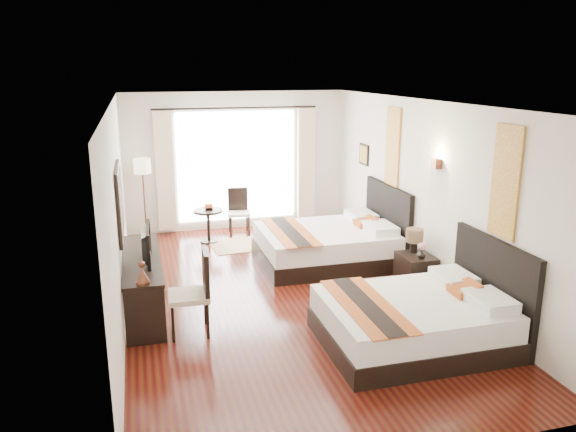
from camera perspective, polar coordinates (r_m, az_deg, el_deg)
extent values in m
cube|color=#380A0A|center=(8.40, -0.49, -8.01)|extent=(4.50, 7.50, 0.01)
cube|color=white|center=(7.75, -0.53, 11.39)|extent=(4.50, 7.50, 0.02)
cube|color=silver|center=(8.78, 13.82, 2.21)|extent=(0.01, 7.50, 2.80)
cube|color=silver|center=(7.72, -16.85, 0.26)|extent=(0.01, 7.50, 2.80)
cube|color=silver|center=(11.55, -5.25, 5.55)|extent=(4.50, 0.01, 2.80)
cube|color=silver|center=(4.61, 11.55, -9.27)|extent=(4.50, 0.01, 2.80)
cube|color=white|center=(11.55, -5.23, 5.05)|extent=(2.40, 0.02, 2.20)
cube|color=white|center=(11.49, -5.18, 5.00)|extent=(2.30, 0.02, 2.10)
cube|color=beige|center=(11.30, -12.41, 4.44)|extent=(0.35, 0.14, 2.35)
cube|color=beige|center=(11.79, 1.84, 5.21)|extent=(0.35, 0.14, 2.35)
cube|color=brown|center=(7.12, 21.23, 3.24)|extent=(0.03, 0.50, 1.35)
cube|color=brown|center=(9.72, 10.58, 6.88)|extent=(0.03, 0.50, 1.35)
cube|color=#4F2A1C|center=(8.36, 14.85, 5.15)|extent=(0.10, 0.14, 0.14)
cube|color=black|center=(7.70, -16.75, 1.39)|extent=(0.04, 1.25, 0.95)
cube|color=white|center=(7.70, -16.56, 1.41)|extent=(0.01, 1.12, 0.82)
cube|color=black|center=(7.12, 12.31, -11.62)|extent=(2.11, 1.65, 0.26)
cube|color=white|center=(7.00, 12.44, -9.54)|extent=(2.05, 1.61, 0.31)
cube|color=black|center=(7.47, 20.08, -6.81)|extent=(0.08, 1.65, 1.24)
cube|color=maroon|center=(6.69, 7.95, -8.96)|extent=(0.57, 1.71, 0.02)
cube|color=black|center=(9.69, 3.75, -3.96)|extent=(2.22, 1.73, 0.27)
cube|color=white|center=(9.60, 3.78, -2.28)|extent=(2.16, 1.69, 0.32)
cube|color=black|center=(9.96, 10.07, -0.55)|extent=(0.08, 1.73, 1.30)
cube|color=maroon|center=(9.38, 0.20, -1.59)|extent=(0.60, 1.79, 0.02)
cube|color=black|center=(8.67, 12.84, -5.64)|extent=(0.46, 0.58, 0.55)
cylinder|color=black|center=(8.70, 12.66, -3.24)|extent=(0.11, 0.11, 0.22)
cylinder|color=#453421|center=(8.64, 12.74, -1.93)|extent=(0.26, 0.26, 0.20)
imported|color=black|center=(8.46, 13.38, -4.14)|extent=(0.13, 0.13, 0.13)
cube|color=black|center=(8.04, -14.48, -6.64)|extent=(0.50, 2.20, 0.76)
imported|color=black|center=(7.68, -14.60, -2.81)|extent=(0.14, 0.83, 0.48)
cube|color=#BDAE91|center=(7.18, -10.05, -8.00)|extent=(0.52, 0.52, 0.07)
cube|color=black|center=(7.08, -8.36, -5.64)|extent=(0.08, 0.47, 0.56)
cylinder|color=black|center=(11.34, -14.13, -2.21)|extent=(0.24, 0.24, 0.03)
cylinder|color=#4F2A1C|center=(11.17, -14.35, 1.15)|extent=(0.03, 0.03, 1.35)
cylinder|color=#F0E8BB|center=(11.02, -14.60, 4.95)|extent=(0.32, 0.32, 0.28)
cylinder|color=black|center=(10.84, -8.07, -1.01)|extent=(0.55, 0.55, 0.64)
imported|color=#472719|center=(10.79, -8.04, 0.80)|extent=(0.24, 0.24, 0.05)
cube|color=#BDAE91|center=(11.28, -5.01, 0.26)|extent=(0.46, 0.46, 0.06)
cube|color=black|center=(11.40, -5.13, 1.73)|extent=(0.40, 0.08, 0.47)
cube|color=tan|center=(10.69, -4.15, -2.88)|extent=(1.42, 1.03, 0.01)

